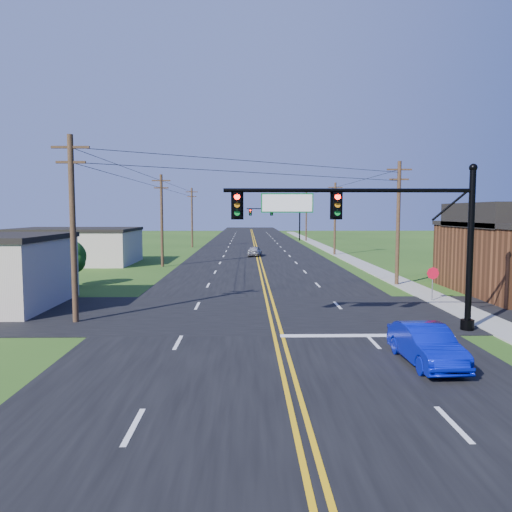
{
  "coord_description": "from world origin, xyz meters",
  "views": [
    {
      "loc": [
        -1.18,
        -14.01,
        5.35
      ],
      "look_at": [
        -0.74,
        10.0,
        3.23
      ],
      "focal_mm": 35.0,
      "sensor_mm": 36.0,
      "label": 1
    }
  ],
  "objects_px": {
    "signal_mast_far": "(277,216)",
    "stop_sign": "(433,277)",
    "blue_car": "(426,346)",
    "signal_mast_main": "(371,226)"
  },
  "relations": [
    {
      "from": "signal_mast_far",
      "to": "stop_sign",
      "type": "relative_size",
      "value": 5.27
    },
    {
      "from": "signal_mast_far",
      "to": "blue_car",
      "type": "xyz_separation_m",
      "value": [
        0.65,
        -77.04,
        -3.85
      ]
    },
    {
      "from": "signal_mast_main",
      "to": "signal_mast_far",
      "type": "height_order",
      "value": "same"
    },
    {
      "from": "signal_mast_far",
      "to": "blue_car",
      "type": "distance_m",
      "value": 77.14
    },
    {
      "from": "signal_mast_main",
      "to": "stop_sign",
      "type": "distance_m",
      "value": 9.76
    },
    {
      "from": "signal_mast_main",
      "to": "signal_mast_far",
      "type": "relative_size",
      "value": 1.03
    },
    {
      "from": "signal_mast_far",
      "to": "blue_car",
      "type": "bearing_deg",
      "value": -89.51
    },
    {
      "from": "blue_car",
      "to": "stop_sign",
      "type": "relative_size",
      "value": 2.01
    },
    {
      "from": "signal_mast_main",
      "to": "blue_car",
      "type": "relative_size",
      "value": 2.7
    },
    {
      "from": "signal_mast_main",
      "to": "blue_car",
      "type": "height_order",
      "value": "signal_mast_main"
    }
  ]
}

